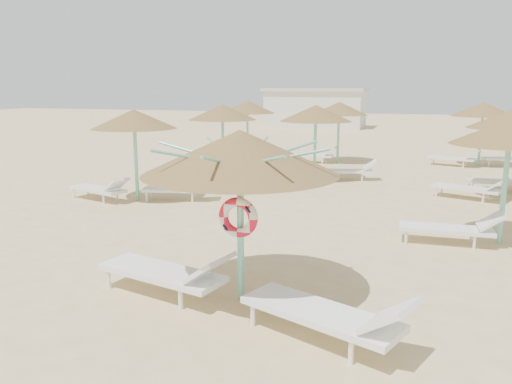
% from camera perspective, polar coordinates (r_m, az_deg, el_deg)
% --- Properties ---
extents(ground, '(120.00, 120.00, 0.00)m').
position_cam_1_polar(ground, '(8.26, -4.08, -11.46)').
color(ground, '#DCC186').
rests_on(ground, ground).
extents(main_palapa, '(2.96, 2.96, 2.65)m').
position_cam_1_polar(main_palapa, '(7.44, -1.84, 4.45)').
color(main_palapa, '#76CDBC').
rests_on(main_palapa, ground).
extents(lounger_main_a, '(2.42, 1.19, 0.84)m').
position_cam_1_polar(lounger_main_a, '(8.10, -9.94, -9.01)').
color(lounger_main_a, white).
rests_on(lounger_main_a, ground).
extents(lounger_main_b, '(2.43, 1.49, 0.85)m').
position_cam_1_polar(lounger_main_b, '(6.68, 8.50, -13.61)').
color(lounger_main_b, white).
rests_on(lounger_main_b, ground).
extents(palapa_field, '(19.06, 14.14, 2.72)m').
position_cam_1_polar(palapa_field, '(17.46, 17.18, 8.13)').
color(palapa_field, '#76CDBC').
rests_on(palapa_field, ground).
extents(service_hut, '(8.40, 4.40, 3.25)m').
position_cam_1_polar(service_hut, '(42.96, 6.82, 9.56)').
color(service_hut, silver).
rests_on(service_hut, ground).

